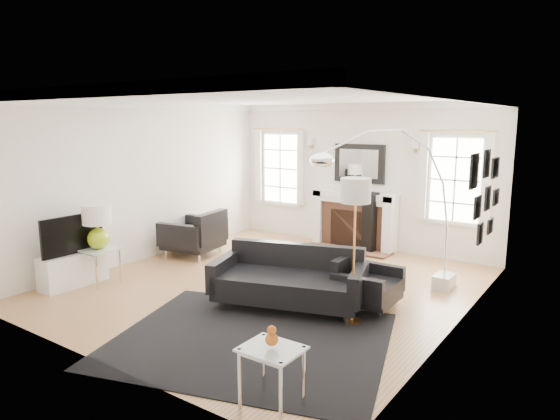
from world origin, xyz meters
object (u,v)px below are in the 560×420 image
Objects in this scene: fireplace at (354,221)px; armchair_right at (364,285)px; gourd_lamp at (97,224)px; arc_floor_lamp at (386,202)px; armchair_left at (196,235)px; sofa at (290,280)px; coffee_table at (321,262)px.

fireplace is 3.23m from armchair_right.
gourd_lamp is 0.28× the size of arc_floor_lamp.
armchair_left is 1.38× the size of armchair_right.
arc_floor_lamp is at bearing -53.33° from fireplace.
sofa is at bearing -120.29° from arc_floor_lamp.
sofa is 0.99m from armchair_right.
coffee_table is 1.12× the size of gourd_lamp.
arc_floor_lamp reaches higher than coffee_table.
armchair_right is at bearing 20.25° from gourd_lamp.
coffee_table is (-0.19, 1.15, -0.05)m from sofa.
fireplace is 1.46× the size of armchair_left.
gourd_lamp is (-2.20, -4.20, 0.40)m from fireplace.
fireplace is at bearing 119.12° from armchair_right.
coffee_table is at bearing 148.38° from armchair_right.
armchair_left is (-2.13, -2.17, -0.16)m from fireplace.
fireplace is at bearing 102.18° from sofa.
gourd_lamp is at bearing -117.65° from fireplace.
fireplace reaches higher than sofa.
fireplace is 0.78× the size of sofa.
sofa is 3.19× the size of gourd_lamp.
fireplace is at bearing 103.62° from coffee_table.
armchair_right is at bearing -9.76° from armchair_left.
sofa is at bearing -149.20° from armchair_right.
sofa is 1.16m from coffee_table.
fireplace is 3.05m from armchair_left.
armchair_left is 0.48× the size of arc_floor_lamp.
fireplace is 0.70× the size of arc_floor_lamp.
armchair_left is 3.74m from arc_floor_lamp.
armchair_left is 2.66m from coffee_table.
sofa reaches higher than coffee_table.
fireplace is at bearing 126.67° from arc_floor_lamp.
gourd_lamp is at bearing -91.96° from armchair_left.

